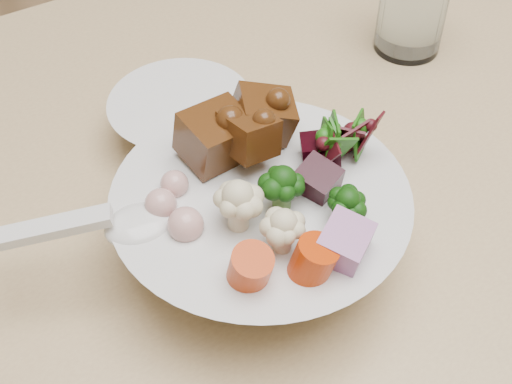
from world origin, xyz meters
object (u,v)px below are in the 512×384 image
(food_bowl, at_px, (262,218))
(side_bowl, at_px, (182,120))
(chair_far, at_px, (222,34))
(water_glass, at_px, (414,2))

(food_bowl, distance_m, side_bowl, 0.16)
(chair_far, height_order, water_glass, water_glass)
(food_bowl, distance_m, water_glass, 0.34)
(side_bowl, bearing_deg, food_bowl, -84.30)
(food_bowl, bearing_deg, chair_far, 72.51)
(chair_far, distance_m, water_glass, 0.66)
(food_bowl, bearing_deg, water_glass, 38.04)
(chair_far, distance_m, food_bowl, 0.86)
(water_glass, height_order, side_bowl, water_glass)
(water_glass, bearing_deg, food_bowl, -141.96)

